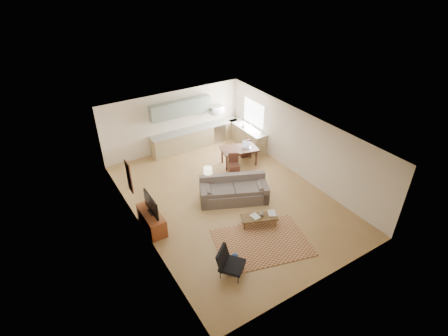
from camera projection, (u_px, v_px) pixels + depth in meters
room at (229, 167)px, 12.09m from camera, size 9.00×9.00×9.00m
kitchen_counter_back at (196, 137)px, 15.98m from camera, size 4.26×0.64×0.92m
kitchen_counter_right at (247, 137)px, 16.04m from camera, size 0.64×2.26×0.92m
kitchen_range at (217, 132)px, 16.48m from camera, size 0.62×0.62×0.90m
kitchen_microwave at (216, 110)px, 15.91m from camera, size 0.62×0.40×0.35m
upper_cabinets at (181, 108)px, 15.03m from camera, size 2.80×0.34×0.70m
window_right at (254, 113)px, 15.59m from camera, size 0.02×1.40×1.05m
wall_art_left at (129, 177)px, 11.20m from camera, size 0.06×0.42×1.10m
triptych at (171, 113)px, 15.06m from camera, size 1.70×0.04×0.50m
rug at (262, 243)px, 10.85m from camera, size 3.26×2.65×0.02m
sofa at (234, 190)px, 12.50m from camera, size 2.75×2.04×0.88m
coffee_table at (259, 221)px, 11.48m from camera, size 1.27×0.89×0.36m
book_a at (252, 218)px, 11.31m from camera, size 0.25×0.33×0.03m
book_b at (268, 213)px, 11.50m from camera, size 0.52×0.54×0.03m
vase at (262, 213)px, 11.39m from camera, size 0.19×0.19×0.16m
armchair at (232, 263)px, 9.60m from camera, size 1.02×1.02×0.83m
tv_credenza at (152, 220)px, 11.29m from camera, size 0.52×1.36×0.63m
tv at (151, 204)px, 10.98m from camera, size 0.10×1.04×0.63m
console_table at (208, 187)px, 12.87m from camera, size 0.66×0.56×0.65m
table_lamp at (208, 173)px, 12.56m from camera, size 0.41×0.41×0.52m
dining_table at (239, 156)px, 14.66m from camera, size 1.66×1.19×0.76m
dining_chair_near at (234, 165)px, 13.99m from camera, size 0.55×0.56×0.87m
dining_chair_far at (244, 147)px, 15.27m from camera, size 0.46×0.47×0.85m
laptop at (247, 145)px, 14.46m from camera, size 0.39×0.35×0.24m
soap_bottle at (244, 125)px, 15.81m from camera, size 0.10×0.10×0.19m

